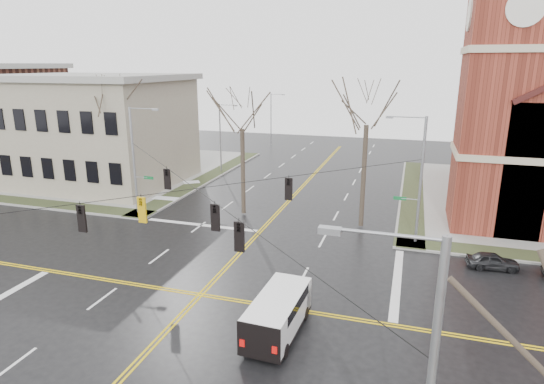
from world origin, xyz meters
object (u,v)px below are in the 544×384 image
(tree_nw_near, at_px, (242,123))
(tree_nw_far, at_px, (113,107))
(tree_ne, at_px, (367,118))
(signal_pole_ne, at_px, (418,177))
(cargo_van, at_px, (279,310))
(streetlight_north_a, at_px, (221,135))
(streetlight_north_b, at_px, (272,117))
(signal_pole_nw, at_px, (135,158))
(parked_car_a, at_px, (492,261))

(tree_nw_near, bearing_deg, tree_nw_far, -177.30)
(tree_nw_far, height_order, tree_ne, tree_nw_far)
(signal_pole_ne, distance_m, tree_ne, 5.89)
(signal_pole_ne, xyz_separation_m, cargo_van, (-6.07, -13.67, -3.80))
(streetlight_north_a, height_order, tree_ne, tree_ne)
(tree_ne, bearing_deg, streetlight_north_b, 117.75)
(streetlight_north_b, distance_m, tree_ne, 38.88)
(tree_nw_near, relative_size, tree_ne, 0.91)
(cargo_van, bearing_deg, signal_pole_ne, 68.58)
(cargo_van, height_order, tree_ne, tree_ne)
(cargo_van, height_order, tree_nw_far, tree_nw_far)
(cargo_van, relative_size, tree_nw_near, 0.48)
(cargo_van, distance_m, tree_nw_far, 26.32)
(signal_pole_nw, bearing_deg, tree_nw_far, 148.53)
(streetlight_north_b, relative_size, parked_car_a, 2.56)
(signal_pole_ne, relative_size, streetlight_north_a, 1.12)
(signal_pole_ne, distance_m, parked_car_a, 7.18)
(signal_pole_ne, distance_m, cargo_van, 15.43)
(signal_pole_nw, bearing_deg, signal_pole_ne, 0.00)
(signal_pole_nw, height_order, cargo_van, signal_pole_nw)
(signal_pole_nw, distance_m, streetlight_north_b, 36.51)
(signal_pole_ne, bearing_deg, parked_car_a, -31.34)
(tree_nw_far, bearing_deg, streetlight_north_b, 83.66)
(tree_ne, bearing_deg, parked_car_a, -30.72)
(signal_pole_ne, xyz_separation_m, tree_ne, (-3.98, 2.29, 3.69))
(parked_car_a, distance_m, tree_ne, 13.07)
(streetlight_north_b, xyz_separation_m, tree_nw_near, (7.98, -34.00, 3.40))
(parked_car_a, distance_m, tree_nw_near, 20.93)
(signal_pole_ne, height_order, tree_ne, tree_ne)
(streetlight_north_a, relative_size, tree_ne, 0.67)
(signal_pole_nw, bearing_deg, parked_car_a, -6.12)
(signal_pole_ne, bearing_deg, tree_nw_far, 175.70)
(signal_pole_nw, height_order, tree_nw_far, tree_nw_far)
(streetlight_north_a, distance_m, parked_car_a, 33.36)
(streetlight_north_a, distance_m, tree_ne, 23.31)
(signal_pole_ne, xyz_separation_m, tree_nw_near, (-14.00, 2.50, 2.91))
(signal_pole_nw, relative_size, streetlight_north_a, 1.12)
(signal_pole_nw, relative_size, streetlight_north_b, 1.12)
(streetlight_north_b, height_order, tree_nw_near, tree_nw_near)
(tree_nw_far, bearing_deg, cargo_van, -38.32)
(cargo_van, xyz_separation_m, tree_nw_near, (-7.93, 16.17, 6.71))
(cargo_van, bearing_deg, tree_nw_far, 144.20)
(streetlight_north_a, relative_size, streetlight_north_b, 1.00)
(cargo_van, relative_size, tree_nw_far, 0.42)
(streetlight_north_a, height_order, parked_car_a, streetlight_north_a)
(cargo_van, xyz_separation_m, tree_nw_far, (-19.75, 15.61, 7.71))
(streetlight_north_b, xyz_separation_m, tree_nw_far, (-3.84, -34.56, 4.39))
(tree_nw_near, height_order, tree_ne, tree_ne)
(signal_pole_nw, relative_size, tree_nw_far, 0.73)
(tree_nw_far, bearing_deg, signal_pole_nw, -31.47)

